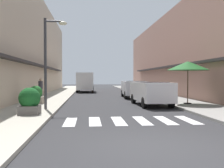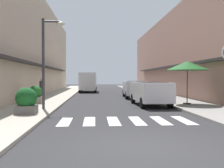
% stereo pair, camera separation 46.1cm
% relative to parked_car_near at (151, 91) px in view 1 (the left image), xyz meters
% --- Properties ---
extents(ground_plane, '(94.87, 94.87, 0.00)m').
position_rel_parked_car_near_xyz_m(ground_plane, '(-2.21, 7.68, -0.92)').
color(ground_plane, '#2B2B2D').
extents(sidewalk_left, '(2.91, 60.37, 0.12)m').
position_rel_parked_car_near_xyz_m(sidewalk_left, '(-6.92, 7.68, -0.86)').
color(sidewalk_left, '#ADA899').
rests_on(sidewalk_left, ground_plane).
extents(sidewalk_right, '(2.91, 60.37, 0.12)m').
position_rel_parked_car_near_xyz_m(sidewalk_right, '(2.51, 7.68, -0.86)').
color(sidewalk_right, gray).
rests_on(sidewalk_right, ground_plane).
extents(building_row_left, '(5.50, 40.81, 9.56)m').
position_rel_parked_car_near_xyz_m(building_row_left, '(-10.87, 8.83, 3.85)').
color(building_row_left, '#C6B299').
rests_on(building_row_left, ground_plane).
extents(building_row_right, '(5.50, 40.81, 8.31)m').
position_rel_parked_car_near_xyz_m(building_row_right, '(6.46, 8.83, 3.23)').
color(building_row_right, '#A87A6B').
rests_on(building_row_right, ground_plane).
extents(crosswalk, '(5.20, 2.20, 0.01)m').
position_rel_parked_car_near_xyz_m(crosswalk, '(-2.21, -5.62, -0.92)').
color(crosswalk, silver).
rests_on(crosswalk, ground_plane).
extents(parked_car_near, '(1.94, 4.54, 1.47)m').
position_rel_parked_car_near_xyz_m(parked_car_near, '(0.00, 0.00, 0.00)').
color(parked_car_near, silver).
rests_on(parked_car_near, ground_plane).
extents(parked_car_mid, '(1.95, 4.52, 1.47)m').
position_rel_parked_car_near_xyz_m(parked_car_mid, '(0.00, 6.44, -0.00)').
color(parked_car_mid, silver).
rests_on(parked_car_mid, ground_plane).
extents(delivery_van, '(2.10, 5.44, 2.37)m').
position_rel_parked_car_near_xyz_m(delivery_van, '(-4.26, 16.37, 0.48)').
color(delivery_van, silver).
rests_on(delivery_van, ground_plane).
extents(street_lamp, '(1.19, 0.28, 4.68)m').
position_rel_parked_car_near_xyz_m(street_lamp, '(-5.88, -2.20, 2.11)').
color(street_lamp, '#38383D').
rests_on(street_lamp, sidewalk_left).
extents(cafe_umbrella, '(2.59, 2.59, 2.64)m').
position_rel_parked_car_near_xyz_m(cafe_umbrella, '(2.24, -0.30, 1.55)').
color(cafe_umbrella, '#262626').
rests_on(cafe_umbrella, sidewalk_right).
extents(planter_corner, '(0.95, 0.95, 1.18)m').
position_rel_parked_car_near_xyz_m(planter_corner, '(-6.48, -4.12, -0.22)').
color(planter_corner, slate).
rests_on(planter_corner, sidewalk_left).
extents(planter_midblock, '(0.95, 0.95, 1.12)m').
position_rel_parked_car_near_xyz_m(planter_midblock, '(-7.17, 0.73, -0.29)').
color(planter_midblock, gray).
rests_on(planter_midblock, sidewalk_left).
extents(planter_far, '(0.75, 0.75, 1.05)m').
position_rel_parked_car_near_xyz_m(planter_far, '(1.99, 5.01, -0.30)').
color(planter_far, '#4C4C4C').
rests_on(planter_far, sidewalk_right).
extents(pedestrian_walking_near, '(0.34, 0.34, 1.57)m').
position_rel_parked_car_near_xyz_m(pedestrian_walking_near, '(-7.62, 4.89, 0.02)').
color(pedestrian_walking_near, '#282B33').
rests_on(pedestrian_walking_near, sidewalk_left).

